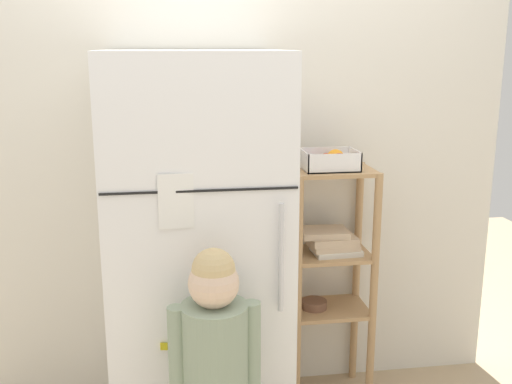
# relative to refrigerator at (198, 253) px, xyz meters

# --- Properties ---
(kitchen_wall_back) EXTENTS (2.61, 0.03, 2.15)m
(kitchen_wall_back) POSITION_rel_refrigerator_xyz_m (0.19, 0.36, 0.25)
(kitchen_wall_back) COLOR silver
(kitchen_wall_back) RESTS_ON ground
(refrigerator) EXTENTS (0.71, 0.70, 1.65)m
(refrigerator) POSITION_rel_refrigerator_xyz_m (0.00, 0.00, 0.00)
(refrigerator) COLOR white
(refrigerator) RESTS_ON ground
(child_standing) EXTENTS (0.32, 0.24, 1.01)m
(child_standing) POSITION_rel_refrigerator_xyz_m (0.03, -0.48, -0.22)
(child_standing) COLOR #3F4336
(child_standing) RESTS_ON ground
(pantry_shelf_unit) EXTENTS (0.39, 0.29, 1.13)m
(pantry_shelf_unit) POSITION_rel_refrigerator_xyz_m (0.62, 0.18, -0.14)
(pantry_shelf_unit) COLOR tan
(pantry_shelf_unit) RESTS_ON ground
(fruit_bin) EXTENTS (0.24, 0.19, 0.09)m
(fruit_bin) POSITION_rel_refrigerator_xyz_m (0.61, 0.18, 0.34)
(fruit_bin) COLOR white
(fruit_bin) RESTS_ON pantry_shelf_unit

